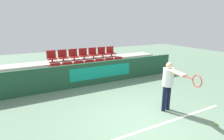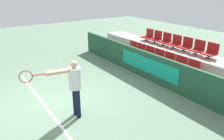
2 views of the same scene
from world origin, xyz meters
The scene contains 21 objects.
ground_plane centered at (0.00, 0.00, 0.00)m, with size 30.00×30.00×0.00m, color slate.
court_baseline centered at (0.00, -0.27, 0.00)m, with size 5.86×0.08×0.01m.
barrier_wall centered at (0.01, 3.80, 0.54)m, with size 9.05×0.14×1.08m.
bleacher_tier_front centered at (0.00, 4.39, 0.23)m, with size 8.65×1.03×0.47m.
bleacher_tier_middle centered at (0.00, 5.42, 0.47)m, with size 8.65×1.03×0.93m.
stadium_chair_0 centered at (-1.68, 4.52, 0.71)m, with size 0.46×0.44×0.56m.
stadium_chair_1 centered at (-1.12, 4.52, 0.71)m, with size 0.46×0.44×0.56m.
stadium_chair_2 centered at (-0.56, 4.52, 0.71)m, with size 0.46×0.44×0.56m.
stadium_chair_3 centered at (0.00, 4.52, 0.71)m, with size 0.46×0.44×0.56m.
stadium_chair_4 centered at (0.56, 4.52, 0.71)m, with size 0.46×0.44×0.56m.
stadium_chair_5 centered at (1.12, 4.52, 0.71)m, with size 0.46×0.44×0.56m.
stadium_chair_6 centered at (1.68, 4.52, 0.71)m, with size 0.46×0.44×0.56m.
stadium_chair_7 centered at (-1.68, 5.55, 1.18)m, with size 0.46×0.44×0.56m.
stadium_chair_8 centered at (-1.12, 5.55, 1.18)m, with size 0.46×0.44×0.56m.
stadium_chair_9 centered at (-0.56, 5.55, 1.18)m, with size 0.46×0.44×0.56m.
stadium_chair_10 centered at (0.00, 5.55, 1.18)m, with size 0.46×0.44×0.56m.
stadium_chair_11 centered at (0.56, 5.55, 1.18)m, with size 0.46×0.44×0.56m.
stadium_chair_12 centered at (1.12, 5.55, 1.18)m, with size 0.46×0.44×0.56m.
stadium_chair_13 centered at (1.68, 5.55, 1.18)m, with size 0.46×0.44×0.56m.
tennis_player centered at (1.06, 0.26, 1.03)m, with size 0.42×1.52×1.65m.
tennis_ball centered at (1.72, -1.00, 0.03)m, with size 0.07×0.07×0.07m.
Camera 1 is at (-2.98, -3.59, 2.84)m, focal length 28.00 mm.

